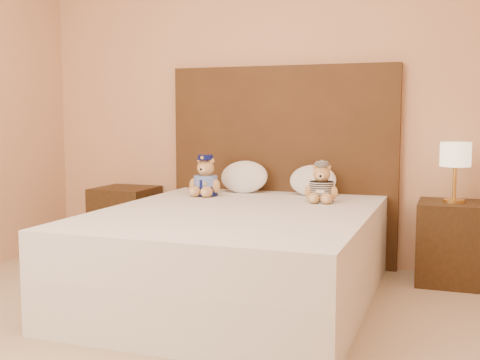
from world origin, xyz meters
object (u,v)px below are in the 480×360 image
at_px(nightstand_right, 452,243).
at_px(teddy_police, 206,176).
at_px(lamp, 455,158).
at_px(pillow_left, 244,175).
at_px(pillow_right, 313,179).
at_px(teddy_prisoner, 322,183).
at_px(bed, 237,254).
at_px(nightstand_left, 126,221).

xyz_separation_m(nightstand_right, teddy_police, (-1.69, -0.25, 0.42)).
height_order(lamp, teddy_police, lamp).
height_order(pillow_left, pillow_right, pillow_left).
relative_size(nightstand_right, teddy_prisoner, 2.11).
bearing_deg(teddy_police, nightstand_right, 10.95).
bearing_deg(teddy_police, pillow_right, 23.70).
relative_size(bed, teddy_police, 6.87).
distance_m(nightstand_right, pillow_left, 1.55).
relative_size(teddy_police, teddy_prisoner, 1.12).
xyz_separation_m(nightstand_right, teddy_prisoner, (-0.83, -0.30, 0.41)).
relative_size(nightstand_left, lamp, 1.38).
relative_size(lamp, teddy_police, 1.37).
relative_size(nightstand_right, lamp, 1.38).
distance_m(nightstand_left, pillow_right, 1.58).
distance_m(teddy_police, pillow_right, 0.78).
height_order(teddy_police, pillow_left, teddy_police).
relative_size(teddy_police, pillow_left, 0.79).
relative_size(nightstand_left, nightstand_right, 1.00).
height_order(nightstand_left, lamp, lamp).
bearing_deg(bed, teddy_police, 128.57).
bearing_deg(bed, teddy_prisoner, 50.17).
xyz_separation_m(nightstand_left, lamp, (2.50, 0.00, 0.57)).
distance_m(nightstand_left, teddy_prisoner, 1.74).
xyz_separation_m(bed, lamp, (1.25, 0.80, 0.57)).
distance_m(lamp, pillow_left, 1.50).
height_order(teddy_prisoner, pillow_right, teddy_prisoner).
xyz_separation_m(lamp, pillow_left, (-1.49, 0.03, -0.17)).
height_order(nightstand_right, teddy_police, teddy_police).
bearing_deg(pillow_left, nightstand_left, -178.29).
height_order(nightstand_right, teddy_prisoner, teddy_prisoner).
height_order(lamp, pillow_right, lamp).
distance_m(lamp, teddy_police, 1.71).
relative_size(bed, pillow_left, 5.44).
xyz_separation_m(teddy_prisoner, pillow_right, (-0.13, 0.33, -0.01)).
bearing_deg(nightstand_right, pillow_right, 178.22).
distance_m(bed, pillow_left, 0.95).
bearing_deg(bed, nightstand_left, 147.38).
relative_size(nightstand_left, teddy_police, 1.89).
bearing_deg(nightstand_right, nightstand_left, 180.00).
height_order(bed, teddy_police, teddy_police).
distance_m(bed, teddy_police, 0.82).
bearing_deg(lamp, teddy_police, -171.58).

